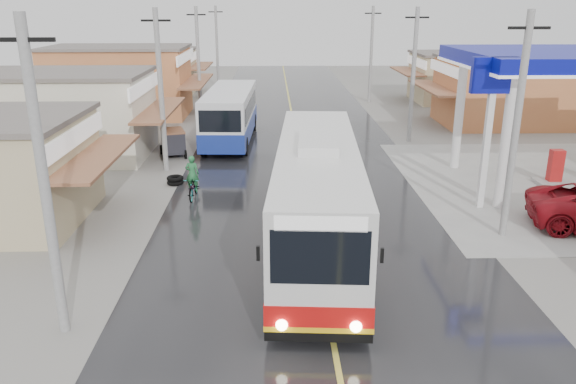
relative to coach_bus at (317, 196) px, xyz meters
name	(u,v)px	position (x,y,z in m)	size (l,w,h in m)	color
ground	(314,237)	(-0.01, 0.89, -1.92)	(120.00, 120.00, 0.00)	slate
road	(297,142)	(-0.01, 15.89, -1.91)	(12.00, 90.00, 0.02)	black
centre_line	(297,142)	(-0.01, 15.89, -1.90)	(0.15, 90.00, 0.01)	#D8CC4C
shopfronts_left	(100,133)	(-13.01, 18.89, -1.92)	(11.00, 44.00, 5.20)	tan
shopfronts_right	(558,152)	(14.99, 12.89, -1.92)	(11.00, 44.00, 4.80)	beige
utility_poles_left	(186,139)	(-7.01, 16.89, -1.92)	(1.60, 50.00, 8.00)	gray
utility_poles_right	(409,141)	(6.99, 15.89, -1.92)	(1.60, 36.00, 8.00)	gray
coach_bus	(317,196)	(0.00, 0.00, 0.00)	(3.67, 12.92, 3.99)	silver
second_bus	(230,114)	(-4.10, 16.03, -0.21)	(2.98, 9.71, 3.19)	silver
cyclist	(193,184)	(-5.01, 5.41, -1.27)	(0.72, 1.86, 1.98)	black
tricycle_near	(173,141)	(-7.08, 12.69, -1.07)	(1.78, 2.08, 1.50)	#26262D
tyre_stack	(175,180)	(-6.15, 7.44, -1.72)	(0.79, 0.79, 0.41)	black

